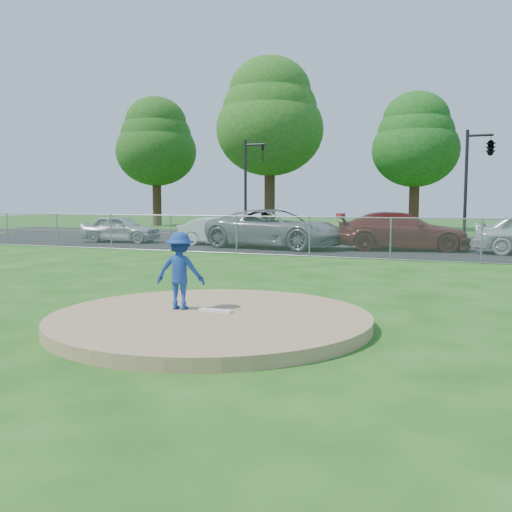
{
  "coord_description": "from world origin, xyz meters",
  "views": [
    {
      "loc": [
        4.34,
        -8.42,
        2.09
      ],
      "look_at": [
        0.0,
        2.0,
        1.0
      ],
      "focal_mm": 40.0,
      "sensor_mm": 36.0,
      "label": 1
    }
  ],
  "objects_px": {
    "traffic_signal_left": "(249,179)",
    "parked_car_silver": "(120,229)",
    "pitcher": "(180,271)",
    "parked_car_gray": "(275,229)",
    "traffic_signal_center": "(488,149)",
    "tree_far_left": "(156,141)",
    "tree_left": "(270,116)",
    "tree_center": "(416,139)",
    "traffic_cone": "(243,238)",
    "parked_car_white": "(220,231)",
    "parked_car_darkred": "(402,231)"
  },
  "relations": [
    {
      "from": "traffic_cone",
      "to": "parked_car_white",
      "type": "xyz_separation_m",
      "value": [
        -1.2,
        0.08,
        0.29
      ]
    },
    {
      "from": "traffic_cone",
      "to": "parked_car_white",
      "type": "height_order",
      "value": "parked_car_white"
    },
    {
      "from": "tree_far_left",
      "to": "pitcher",
      "type": "distance_m",
      "value": 39.59
    },
    {
      "from": "traffic_signal_left",
      "to": "parked_car_white",
      "type": "height_order",
      "value": "traffic_signal_left"
    },
    {
      "from": "parked_car_gray",
      "to": "traffic_cone",
      "type": "bearing_deg",
      "value": 81.81
    },
    {
      "from": "pitcher",
      "to": "tree_left",
      "type": "bearing_deg",
      "value": -82.64
    },
    {
      "from": "tree_center",
      "to": "traffic_cone",
      "type": "xyz_separation_m",
      "value": [
        -5.38,
        -18.26,
        -6.09
      ]
    },
    {
      "from": "tree_far_left",
      "to": "parked_car_gray",
      "type": "distance_m",
      "value": 25.64
    },
    {
      "from": "tree_center",
      "to": "traffic_signal_center",
      "type": "distance_m",
      "value": 13.12
    },
    {
      "from": "tree_far_left",
      "to": "tree_center",
      "type": "bearing_deg",
      "value": 2.73
    },
    {
      "from": "tree_far_left",
      "to": "traffic_signal_left",
      "type": "distance_m",
      "value": 17.6
    },
    {
      "from": "traffic_signal_center",
      "to": "parked_car_silver",
      "type": "relative_size",
      "value": 1.39
    },
    {
      "from": "parked_car_white",
      "to": "tree_center",
      "type": "bearing_deg",
      "value": -26.94
    },
    {
      "from": "traffic_signal_left",
      "to": "parked_car_white",
      "type": "xyz_separation_m",
      "value": [
        1.18,
        -6.18,
        -2.7
      ]
    },
    {
      "from": "pitcher",
      "to": "traffic_signal_center",
      "type": "bearing_deg",
      "value": -113.22
    },
    {
      "from": "traffic_signal_left",
      "to": "traffic_signal_center",
      "type": "relative_size",
      "value": 1.0
    },
    {
      "from": "tree_far_left",
      "to": "tree_center",
      "type": "height_order",
      "value": "tree_far_left"
    },
    {
      "from": "tree_far_left",
      "to": "tree_center",
      "type": "relative_size",
      "value": 1.09
    },
    {
      "from": "tree_center",
      "to": "traffic_signal_left",
      "type": "xyz_separation_m",
      "value": [
        -7.76,
        -12.0,
        -3.11
      ]
    },
    {
      "from": "pitcher",
      "to": "parked_car_silver",
      "type": "distance_m",
      "value": 19.72
    },
    {
      "from": "tree_left",
      "to": "parked_car_gray",
      "type": "height_order",
      "value": "tree_left"
    },
    {
      "from": "traffic_cone",
      "to": "parked_car_silver",
      "type": "height_order",
      "value": "parked_car_silver"
    },
    {
      "from": "parked_car_white",
      "to": "parked_car_darkred",
      "type": "distance_m",
      "value": 8.37
    },
    {
      "from": "tree_left",
      "to": "tree_center",
      "type": "relative_size",
      "value": 1.27
    },
    {
      "from": "tree_far_left",
      "to": "tree_left",
      "type": "relative_size",
      "value": 0.86
    },
    {
      "from": "parked_car_darkred",
      "to": "tree_left",
      "type": "bearing_deg",
      "value": 25.57
    },
    {
      "from": "tree_left",
      "to": "parked_car_white",
      "type": "relative_size",
      "value": 3.16
    },
    {
      "from": "parked_car_gray",
      "to": "parked_car_darkred",
      "type": "xyz_separation_m",
      "value": [
        5.35,
        1.02,
        -0.06
      ]
    },
    {
      "from": "traffic_signal_left",
      "to": "parked_car_silver",
      "type": "relative_size",
      "value": 1.39
    },
    {
      "from": "tree_center",
      "to": "tree_left",
      "type": "bearing_deg",
      "value": -163.3
    },
    {
      "from": "traffic_signal_left",
      "to": "parked_car_silver",
      "type": "xyz_separation_m",
      "value": [
        -4.33,
        -6.46,
        -2.67
      ]
    },
    {
      "from": "traffic_signal_center",
      "to": "pitcher",
      "type": "distance_m",
      "value": 22.6
    },
    {
      "from": "tree_center",
      "to": "parked_car_silver",
      "type": "relative_size",
      "value": 2.45
    },
    {
      "from": "traffic_signal_left",
      "to": "traffic_signal_center",
      "type": "bearing_deg",
      "value": -0.0
    },
    {
      "from": "traffic_signal_center",
      "to": "parked_car_silver",
      "type": "height_order",
      "value": "traffic_signal_center"
    },
    {
      "from": "tree_left",
      "to": "traffic_signal_center",
      "type": "bearing_deg",
      "value": -31.02
    },
    {
      "from": "tree_center",
      "to": "pitcher",
      "type": "bearing_deg",
      "value": -89.48
    },
    {
      "from": "tree_left",
      "to": "traffic_cone",
      "type": "xyz_separation_m",
      "value": [
        4.62,
        -15.26,
        -7.87
      ]
    },
    {
      "from": "parked_car_silver",
      "to": "parked_car_gray",
      "type": "relative_size",
      "value": 0.65
    },
    {
      "from": "tree_far_left",
      "to": "traffic_signal_center",
      "type": "relative_size",
      "value": 1.92
    },
    {
      "from": "parked_car_white",
      "to": "parked_car_darkred",
      "type": "bearing_deg",
      "value": -94.12
    },
    {
      "from": "parked_car_gray",
      "to": "tree_center",
      "type": "bearing_deg",
      "value": -3.07
    },
    {
      "from": "parked_car_gray",
      "to": "parked_car_white",
      "type": "bearing_deg",
      "value": 86.56
    },
    {
      "from": "traffic_cone",
      "to": "parked_car_darkred",
      "type": "relative_size",
      "value": 0.13
    },
    {
      "from": "pitcher",
      "to": "parked_car_gray",
      "type": "bearing_deg",
      "value": -86.62
    },
    {
      "from": "tree_left",
      "to": "parked_car_gray",
      "type": "distance_m",
      "value": 18.55
    },
    {
      "from": "pitcher",
      "to": "parked_car_silver",
      "type": "height_order",
      "value": "pitcher"
    },
    {
      "from": "tree_center",
      "to": "traffic_signal_left",
      "type": "height_order",
      "value": "tree_center"
    },
    {
      "from": "pitcher",
      "to": "parked_car_white",
      "type": "bearing_deg",
      "value": -77.32
    },
    {
      "from": "traffic_cone",
      "to": "parked_car_silver",
      "type": "distance_m",
      "value": 6.72
    }
  ]
}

